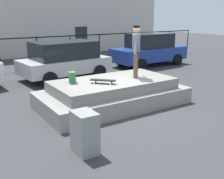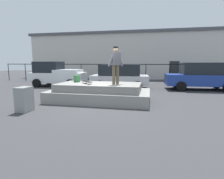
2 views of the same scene
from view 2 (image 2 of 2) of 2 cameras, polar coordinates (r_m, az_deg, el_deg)
The scene contains 11 objects.
ground_plane at distance 8.50m, azimuth -4.73°, elevation -4.19°, with size 60.00×60.00×0.00m, color #38383A.
concrete_ledge at distance 8.83m, azimuth -4.01°, elevation -1.10°, with size 4.82×2.50×0.86m.
skateboarder at distance 8.39m, azimuth 1.17°, elevation 8.48°, with size 0.65×0.71×1.72m.
skateboard at distance 8.68m, azimuth -7.96°, elevation 2.48°, with size 0.71×0.70×0.12m.
backpack at distance 9.50m, azimuth -11.03°, elevation 3.37°, with size 0.28×0.20×0.35m, color #33723F.
car_white_pickup_near at distance 15.04m, azimuth -17.12°, elevation 4.69°, with size 4.38×2.39×1.93m.
car_silver_hatchback_mid at distance 13.08m, azimuth 2.47°, elevation 4.38°, with size 4.19×2.51×1.73m.
car_blue_sedan_far at distance 13.75m, azimuth 26.20°, elevation 3.77°, with size 4.66×2.24×1.86m.
utility_box at distance 7.72m, azimuth -26.00°, elevation -2.77°, with size 0.44×0.60×0.94m, color gray.
fence_row at distance 16.26m, azimuth 3.56°, elevation 6.24°, with size 24.06×0.06×1.74m.
warehouse_building at distance 23.94m, azimuth 6.41°, elevation 10.48°, with size 24.76×7.39×5.35m.
Camera 2 is at (2.41, -7.93, 1.88)m, focal length 28.90 mm.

